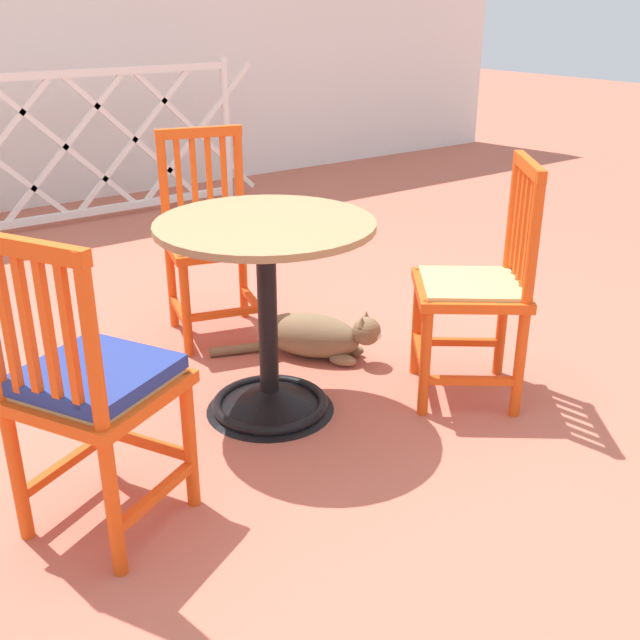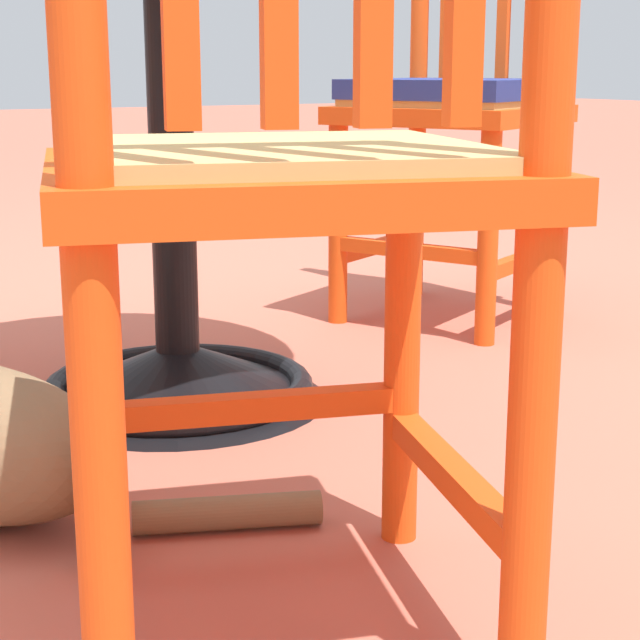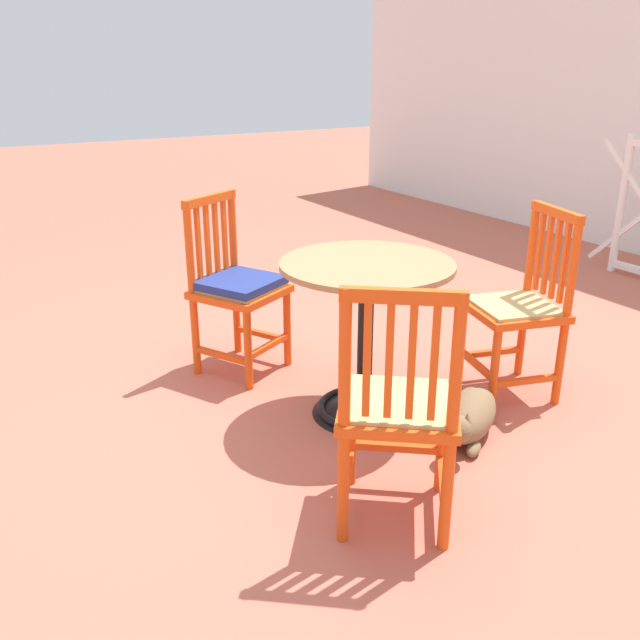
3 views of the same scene
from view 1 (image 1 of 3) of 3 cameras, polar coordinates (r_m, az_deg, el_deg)
The scene contains 7 objects.
ground_plane at distance 2.74m, azimuth -3.86°, elevation -8.43°, with size 24.00×24.00×0.00m, color #BC604C.
lattice_fence_panel at distance 5.43m, azimuth -18.58°, elevation 12.23°, with size 2.90×0.06×1.04m.
cafe_table at distance 2.75m, azimuth -3.90°, elevation -1.55°, with size 0.76×0.76×0.73m.
orange_chair_near_fence at distance 3.40m, azimuth -8.11°, elevation 5.81°, with size 0.49×0.49×0.91m.
orange_chair_tucked_in at distance 2.16m, azimuth -16.80°, elevation -4.98°, with size 0.54×0.54×0.91m.
orange_chair_facing_out at distance 2.87m, azimuth 11.76°, elevation 2.29°, with size 0.56×0.56×0.91m.
tabby_cat at distance 3.24m, azimuth -0.13°, elevation -1.23°, with size 0.57×0.53×0.23m.
Camera 1 is at (-1.23, -1.99, 1.43)m, focal length 42.61 mm.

